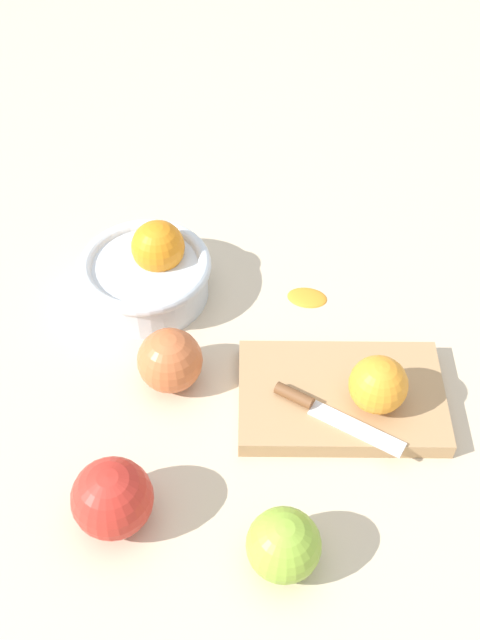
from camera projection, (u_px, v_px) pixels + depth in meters
name	position (u px, v px, depth m)	size (l,w,h in m)	color
ground_plane	(262.00, 387.00, 0.90)	(2.40, 2.40, 0.00)	beige
bowl	(148.00, 271.00, 0.98)	(0.17, 0.17, 0.10)	silver
cutting_board	(341.00, 399.00, 0.88)	(0.23, 0.15, 0.02)	tan
orange_on_board	(378.00, 385.00, 0.84)	(0.07, 0.07, 0.07)	orange
knife	(320.00, 409.00, 0.85)	(0.15, 0.06, 0.01)	silver
apple_mid_left	(170.00, 361.00, 0.88)	(0.08, 0.08, 0.08)	#CC6638
apple_front_left	(112.00, 498.00, 0.76)	(0.08, 0.08, 0.08)	red
apple_front_right	(284.00, 545.00, 0.73)	(0.07, 0.07, 0.07)	#8EB738
citrus_peel	(307.00, 296.00, 1.00)	(0.05, 0.04, 0.01)	orange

